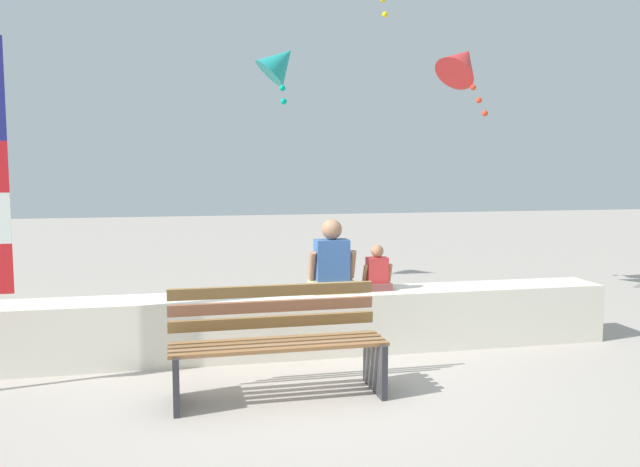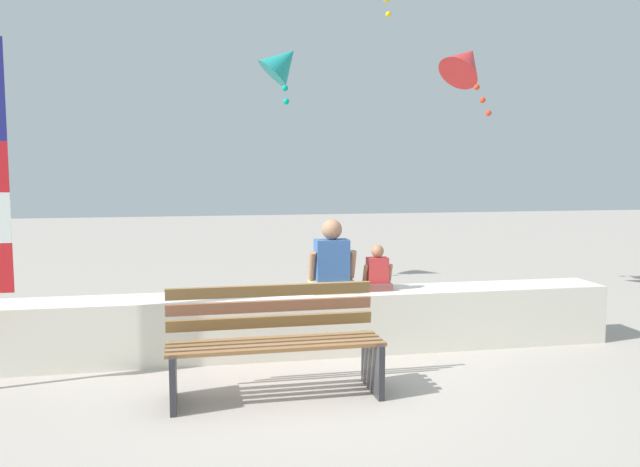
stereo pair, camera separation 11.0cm
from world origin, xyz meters
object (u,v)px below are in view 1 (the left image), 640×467
at_px(person_adult, 332,263).
at_px(kite_teal, 280,62).
at_px(person_child, 377,272).
at_px(kite_red, 462,63).
at_px(park_bench, 277,344).

xyz_separation_m(person_adult, kite_teal, (-0.17, 2.26, 2.35)).
distance_m(person_child, kite_red, 3.79).
distance_m(park_bench, kite_teal, 4.48).
xyz_separation_m(park_bench, kite_red, (3.08, 3.32, 2.89)).
relative_size(person_child, kite_teal, 0.52).
height_order(park_bench, kite_teal, kite_teal).
height_order(person_child, kite_teal, kite_teal).
bearing_deg(kite_teal, park_bench, -99.38).
relative_size(park_bench, kite_red, 1.56).
relative_size(kite_teal, kite_red, 0.80).
xyz_separation_m(person_adult, person_child, (0.48, 0.00, -0.11)).
bearing_deg(person_child, park_bench, -136.09).
relative_size(person_adult, person_child, 1.58).
distance_m(person_adult, person_child, 0.49).
relative_size(person_adult, kite_red, 0.66).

